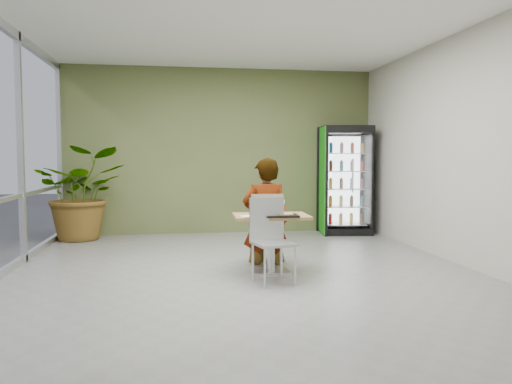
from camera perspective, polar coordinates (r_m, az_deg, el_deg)
The scene contains 12 objects.
ground at distance 6.45m, azimuth -1.25°, elevation -9.27°, with size 7.00×7.00×0.00m, color slate.
room_envelope at distance 6.28m, azimuth -1.27°, elevation 5.09°, with size 6.00×7.00×3.20m, color beige, non-canonical shape.
dining_table at distance 6.37m, azimuth 1.73°, elevation -4.53°, with size 0.96×0.69×0.75m.
chair_far at distance 6.88m, azimuth 1.15°, elevation -3.55°, with size 0.45×0.45×0.98m.
chair_near at distance 5.94m, azimuth 1.62°, elevation -4.67°, with size 0.53×0.53×1.00m.
seated_woman at distance 6.94m, azimuth 1.10°, elevation -3.42°, with size 0.65×0.42×1.77m, color black.
pizza_plate at distance 6.36m, azimuth 0.96°, elevation -2.45°, with size 0.30×0.29×0.03m.
soda_cup at distance 6.44m, azimuth 2.86°, elevation -1.74°, with size 0.10×0.10×0.18m.
napkin_stack at distance 6.06m, azimuth -1.05°, elevation -2.84°, with size 0.14×0.14×0.02m, color white.
cafeteria_tray at distance 6.15m, azimuth 2.92°, elevation -2.71°, with size 0.40×0.29×0.02m, color black.
beverage_fridge at distance 9.80m, azimuth 10.20°, elevation 1.35°, with size 1.03×0.84×2.08m.
potted_plant at distance 9.47m, azimuth -19.26°, elevation -0.12°, with size 1.51×1.30×1.67m, color #2C6528.
Camera 1 is at (-0.84, -6.22, 1.48)m, focal length 35.00 mm.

